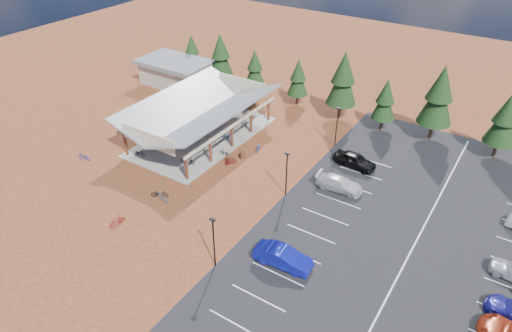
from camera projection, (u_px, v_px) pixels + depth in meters
The scene contains 36 objects.
ground at pixel (235, 189), 48.22m from camera, with size 140.00×140.00×0.00m, color #572B17.
asphalt_lot at pixel (418, 237), 41.86m from camera, with size 27.00×44.00×0.04m, color black.
concrete_pad at pixel (203, 136), 57.69m from camera, with size 10.60×18.60×0.10m, color gray.
bike_pavilion at pixel (201, 109), 55.63m from camera, with size 11.65×19.40×4.97m.
outbuilding at pixel (176, 72), 70.74m from camera, with size 11.00×7.00×3.90m.
lamp_post_0 at pixel (214, 239), 37.28m from camera, with size 0.50×0.25×5.14m.
lamp_post_1 at pixel (287, 171), 45.72m from camera, with size 0.50×0.25×5.14m.
lamp_post_2 at pixel (337, 124), 54.15m from camera, with size 0.50×0.25×5.14m.
trash_bin_0 at pixel (229, 160), 52.25m from camera, with size 0.60×0.60×0.90m, color #512E1D.
trash_bin_1 at pixel (242, 155), 53.13m from camera, with size 0.60×0.60×0.90m, color #512E1D.
pine_0 at pixel (192, 51), 72.61m from camera, with size 2.90×2.90×6.75m.
pine_1 at pixel (221, 55), 68.31m from camera, with size 3.58×3.58×8.34m.
pine_2 at pixel (255, 67), 66.62m from camera, with size 2.91×2.91×6.78m.
pine_3 at pixel (298, 77), 63.42m from camera, with size 2.90×2.90×6.75m.
pine_4 at pixel (343, 79), 58.86m from camera, with size 4.01×4.01×9.35m.
pine_5 at pixel (385, 100), 56.96m from camera, with size 2.99×2.99×6.96m.
pine_6 at pixel (439, 95), 54.07m from camera, with size 4.14×4.14×9.64m.
pine_7 at pixel (505, 119), 51.03m from camera, with size 3.47×3.47×8.08m.
bike_0 at pixel (139, 153), 53.45m from camera, with size 0.55×1.58×0.83m, color black.
bike_1 at pixel (182, 138), 56.23m from camera, with size 0.47×1.65×0.99m, color gray.
bike_2 at pixel (191, 126), 58.81m from camera, with size 0.64×1.82×0.96m, color navy.
bike_3 at pixel (223, 106), 63.75m from camera, with size 0.53×1.86×1.12m, color maroon.
bike_4 at pixel (188, 160), 52.01m from camera, with size 0.62×1.78×0.94m, color black.
bike_5 at pixel (206, 136), 56.47m from camera, with size 0.51×1.80×1.08m, color gray.
bike_6 at pixel (226, 136), 56.68m from camera, with size 0.66×1.89×0.99m, color #28499F.
bike_7 at pixel (249, 115), 61.41m from camera, with size 0.48×1.69×1.02m, color maroon.
bike_10 at pixel (84, 157), 52.77m from camera, with size 0.61×1.75×0.92m, color #102296.
bike_11 at pixel (117, 221), 43.01m from camera, with size 0.49×1.73×1.04m, color maroon.
bike_12 at pixel (159, 193), 46.74m from camera, with size 0.64×1.84×0.97m, color black.
bike_13 at pixel (163, 197), 46.16m from camera, with size 0.51×1.81×1.09m, color gray.
bike_14 at pixel (258, 148), 54.47m from camera, with size 0.61×1.75×0.92m, color #1A4890.
bike_15 at pixel (231, 161), 51.97m from camera, with size 0.42×1.49×0.89m, color maroon.
bike_16 at pixel (225, 153), 53.49m from camera, with size 0.60×1.71×0.90m, color black.
car_1 at pixel (283, 257), 38.50m from camera, with size 1.76×5.06×1.67m, color #0F148F.
car_3 at pixel (339, 184), 47.74m from camera, with size 2.02×4.98×1.45m, color #BABABA.
car_4 at pixel (355, 160), 51.42m from camera, with size 1.94×4.82×1.64m, color black.
Camera 1 is at (23.17, -31.58, 28.31)m, focal length 32.00 mm.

